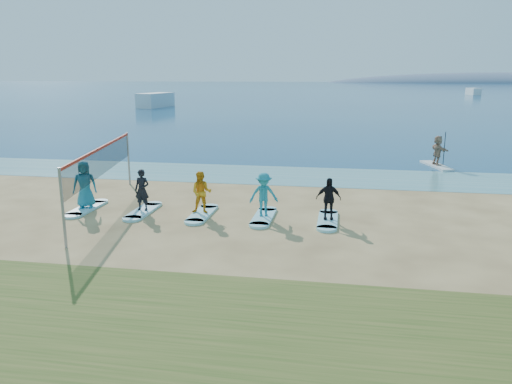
% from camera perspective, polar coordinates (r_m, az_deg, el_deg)
% --- Properties ---
extents(ground, '(600.00, 600.00, 0.00)m').
position_cam_1_polar(ground, '(16.19, -2.43, -5.36)').
color(ground, tan).
rests_on(ground, ground).
extents(shallow_water, '(600.00, 600.00, 0.00)m').
position_cam_1_polar(shallow_water, '(26.21, 2.46, 1.95)').
color(shallow_water, teal).
rests_on(shallow_water, ground).
extents(ocean, '(600.00, 600.00, 0.00)m').
position_cam_1_polar(ocean, '(175.08, 9.00, 11.53)').
color(ocean, navy).
rests_on(ocean, ground).
extents(island_ridge, '(220.00, 56.00, 18.00)m').
position_cam_1_polar(island_ridge, '(328.09, 26.67, 11.10)').
color(island_ridge, slate).
rests_on(island_ridge, ground).
extents(volleyball_net, '(1.89, 8.91, 2.50)m').
position_cam_1_polar(volleyball_net, '(20.16, -17.21, 3.37)').
color(volleyball_net, gray).
rests_on(volleyball_net, ground).
extents(paddleboard, '(1.48, 3.08, 0.12)m').
position_cam_1_polar(paddleboard, '(30.38, 19.92, 2.84)').
color(paddleboard, silver).
rests_on(paddleboard, ground).
extents(paddleboarder, '(1.00, 1.62, 1.67)m').
position_cam_1_polar(paddleboarder, '(30.24, 20.05, 4.51)').
color(paddleboarder, tan).
rests_on(paddleboarder, paddleboard).
extents(boat_offshore_a, '(4.13, 7.43, 2.22)m').
position_cam_1_polar(boat_offshore_a, '(81.40, -11.38, 9.47)').
color(boat_offshore_a, silver).
rests_on(boat_offshore_a, ground).
extents(boat_offshore_b, '(2.53, 6.12, 1.67)m').
position_cam_1_polar(boat_offshore_b, '(137.82, 23.55, 10.14)').
color(boat_offshore_b, silver).
rests_on(boat_offshore_b, ground).
extents(surfboard_0, '(0.70, 2.20, 0.09)m').
position_cam_1_polar(surfboard_0, '(20.68, -18.79, -1.78)').
color(surfboard_0, '#97E1EB').
rests_on(surfboard_0, ground).
extents(student_0, '(1.05, 0.87, 1.84)m').
position_cam_1_polar(student_0, '(20.46, -19.00, 0.83)').
color(student_0, teal).
rests_on(student_0, surfboard_0).
extents(surfboard_1, '(0.70, 2.20, 0.09)m').
position_cam_1_polar(surfboard_1, '(19.68, -12.77, -2.14)').
color(surfboard_1, '#97E1EB').
rests_on(surfboard_1, ground).
extents(student_1, '(0.60, 0.41, 1.58)m').
position_cam_1_polar(student_1, '(19.47, -12.90, 0.23)').
color(student_1, black).
rests_on(student_1, surfboard_1).
extents(surfboard_2, '(0.70, 2.20, 0.09)m').
position_cam_1_polar(surfboard_2, '(18.91, -6.18, -2.51)').
color(surfboard_2, '#97E1EB').
rests_on(surfboard_2, ground).
extents(student_2, '(0.82, 0.67, 1.58)m').
position_cam_1_polar(student_2, '(18.70, -6.24, -0.05)').
color(student_2, orange).
rests_on(student_2, surfboard_2).
extents(surfboard_3, '(0.70, 2.20, 0.09)m').
position_cam_1_polar(surfboard_3, '(18.42, 0.87, -2.87)').
color(surfboard_3, '#97E1EB').
rests_on(surfboard_3, ground).
extents(student_3, '(1.17, 0.86, 1.61)m').
position_cam_1_polar(student_3, '(18.20, 0.88, -0.30)').
color(student_3, teal).
rests_on(student_3, surfboard_3).
extents(surfboard_4, '(0.70, 2.20, 0.09)m').
position_cam_1_polar(surfboard_4, '(18.21, 8.20, -3.20)').
color(surfboard_4, '#97E1EB').
rests_on(surfboard_4, ground).
extents(student_4, '(0.91, 0.44, 1.51)m').
position_cam_1_polar(student_4, '(18.00, 8.28, -0.75)').
color(student_4, black).
rests_on(student_4, surfboard_4).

